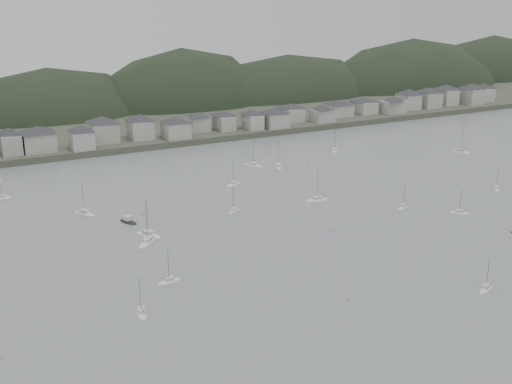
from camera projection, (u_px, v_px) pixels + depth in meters
ground at (402, 301)px, 146.36m from camera, size 900.00×900.00×0.00m
far_shore_land at (97, 106)px, 394.37m from camera, size 900.00×250.00×3.00m
forested_ridge at (116, 132)px, 378.88m from camera, size 851.55×103.94×102.57m
waterfront_town at (245, 117)px, 320.54m from camera, size 451.48×28.46×12.92m
moored_fleet at (255, 216)px, 201.78m from camera, size 228.59×177.19×13.76m
motor_launch_far at (128, 222)px, 196.92m from camera, size 5.62×7.94×3.80m
mooring_buoys at (273, 230)px, 189.94m from camera, size 181.08×144.68×0.70m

